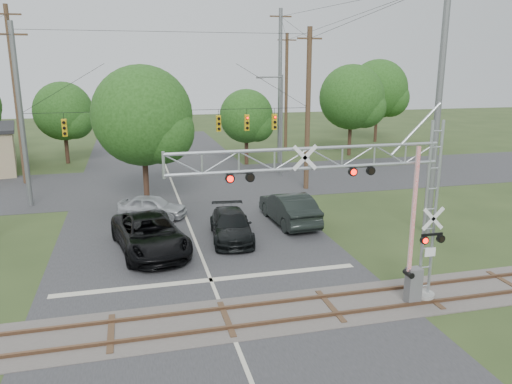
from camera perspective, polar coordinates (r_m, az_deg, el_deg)
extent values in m
plane|color=#2B3B1B|center=(16.83, -2.04, -17.57)|extent=(160.00, 160.00, 0.00)
cube|color=#2B2C2E|center=(25.75, -6.80, -5.99)|extent=(14.00, 90.00, 0.02)
cube|color=#2B2C2E|center=(39.13, -9.53, 0.95)|extent=(90.00, 12.00, 0.02)
cube|color=#46403D|center=(18.52, -3.39, -14.33)|extent=(90.00, 3.20, 0.05)
cube|color=brown|center=(17.87, -2.94, -15.21)|extent=(90.00, 0.12, 0.14)
cube|color=brown|center=(19.11, -3.82, -13.14)|extent=(90.00, 0.12, 0.14)
cylinder|color=gray|center=(20.91, 18.51, -11.22)|extent=(0.87, 0.87, 0.29)
cube|color=silver|center=(19.92, 19.28, -6.51)|extent=(0.44, 0.03, 0.34)
cube|color=slate|center=(20.23, 17.53, -10.21)|extent=(0.53, 0.44, 1.46)
cube|color=red|center=(19.10, 17.57, -2.19)|extent=(0.14, 0.09, 4.85)
cylinder|color=slate|center=(34.76, -25.26, 7.75)|extent=(0.32, 0.32, 11.50)
cylinder|color=#452A20|center=(36.34, 5.95, 9.24)|extent=(0.36, 0.36, 11.50)
cylinder|color=black|center=(34.25, -9.35, 9.19)|extent=(19.00, 0.03, 0.03)
cube|color=gold|center=(34.45, -21.03, 6.88)|extent=(0.30, 0.30, 1.10)
cube|color=gold|center=(34.28, -17.69, 7.12)|extent=(0.30, 0.30, 1.10)
cube|color=gold|center=(34.21, -14.33, 7.33)|extent=(0.30, 0.30, 1.10)
cube|color=gold|center=(34.27, -10.96, 7.53)|extent=(0.30, 0.30, 1.10)
cube|color=gold|center=(34.44, -7.61, 7.69)|extent=(0.30, 0.30, 1.10)
cube|color=gold|center=(34.73, -4.31, 7.83)|extent=(0.30, 0.30, 1.10)
cube|color=gold|center=(35.13, -1.06, 7.94)|extent=(0.30, 0.30, 1.10)
cube|color=gold|center=(35.64, 2.10, 8.02)|extent=(0.30, 0.30, 1.10)
imported|color=black|center=(24.97, -12.03, -4.73)|extent=(4.00, 6.81, 1.78)
imported|color=black|center=(26.25, -2.86, -3.84)|extent=(2.55, 5.21, 1.46)
imported|color=#A7AAAE|center=(30.45, -11.74, -1.65)|extent=(4.37, 3.14, 1.38)
imported|color=black|center=(28.83, 3.79, -1.83)|extent=(2.23, 5.61, 1.81)
cylinder|color=slate|center=(40.78, 2.93, 7.49)|extent=(0.18, 0.18, 8.19)
cylinder|color=slate|center=(40.25, 1.74, 13.00)|extent=(1.82, 0.11, 0.11)
cube|color=slate|center=(40.01, 0.45, 12.94)|extent=(0.55, 0.23, 0.14)
cylinder|color=#452A20|center=(41.81, -25.74, 9.72)|extent=(0.34, 0.34, 13.16)
cube|color=#452A20|center=(41.90, -26.64, 17.73)|extent=(2.00, 0.12, 0.12)
cylinder|color=slate|center=(46.51, 2.74, 11.79)|extent=(0.34, 0.34, 13.79)
cube|color=#452A20|center=(46.66, 2.84, 19.41)|extent=(2.00, 0.12, 0.12)
cylinder|color=slate|center=(27.53, 20.08, 8.99)|extent=(0.34, 0.34, 13.52)
cylinder|color=#452A20|center=(53.71, 3.48, 11.22)|extent=(0.34, 0.34, 12.14)
cube|color=#452A20|center=(53.70, 3.57, 16.95)|extent=(2.00, 0.12, 0.12)
cylinder|color=#3A251A|center=(49.73, -20.85, 5.04)|extent=(0.36, 0.36, 3.44)
sphere|color=#1D4112|center=(49.38, -21.17, 8.62)|extent=(5.32, 5.32, 5.32)
cylinder|color=#3A251A|center=(33.27, -12.50, 2.08)|extent=(0.36, 0.36, 4.12)
sphere|color=#1D4112|center=(32.71, -12.85, 8.51)|extent=(6.36, 6.36, 6.36)
cylinder|color=#3A251A|center=(46.13, -1.10, 5.13)|extent=(0.36, 0.36, 3.15)
sphere|color=#1D4112|center=(45.76, -1.12, 8.67)|extent=(4.86, 4.86, 4.86)
cylinder|color=#3A251A|center=(51.63, 10.66, 6.43)|extent=(0.36, 0.36, 4.15)
sphere|color=#1D4112|center=(51.27, 10.86, 10.61)|extent=(6.41, 6.41, 6.41)
cylinder|color=#3A251A|center=(61.58, 13.55, 7.64)|extent=(0.36, 0.36, 4.42)
sphere|color=#1D4112|center=(61.27, 13.77, 11.37)|extent=(6.83, 6.83, 6.83)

